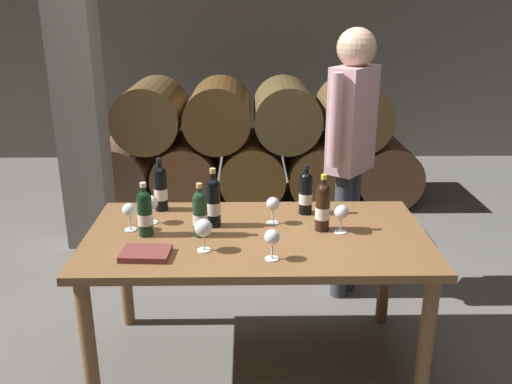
{
  "coord_description": "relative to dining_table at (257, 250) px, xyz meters",
  "views": [
    {
      "loc": [
        -0.04,
        -2.52,
        1.88
      ],
      "look_at": [
        0.0,
        0.2,
        0.91
      ],
      "focal_mm": 38.59,
      "sensor_mm": 36.0,
      "label": 1
    }
  ],
  "objects": [
    {
      "name": "ground_plane",
      "position": [
        0.0,
        0.0,
        -0.67
      ],
      "size": [
        14.0,
        14.0,
        0.0
      ],
      "primitive_type": "plane",
      "color": "#66635E"
    },
    {
      "name": "cellar_back_wall",
      "position": [
        0.0,
        4.2,
        0.73
      ],
      "size": [
        10.0,
        0.24,
        2.8
      ],
      "primitive_type": "cube",
      "color": "gray",
      "rests_on": "ground_plane"
    },
    {
      "name": "barrel_stack",
      "position": [
        0.0,
        2.6,
        -0.13
      ],
      "size": [
        3.12,
        0.9,
        1.15
      ],
      "color": "brown",
      "rests_on": "ground_plane"
    },
    {
      "name": "stone_pillar",
      "position": [
        -1.3,
        1.6,
        0.63
      ],
      "size": [
        0.32,
        0.32,
        2.6
      ],
      "primitive_type": "cube",
      "color": "gray",
      "rests_on": "ground_plane"
    },
    {
      "name": "dining_table",
      "position": [
        0.0,
        0.0,
        0.0
      ],
      "size": [
        1.7,
        0.9,
        0.76
      ],
      "color": "brown",
      "rests_on": "ground_plane"
    },
    {
      "name": "wine_bottle_0",
      "position": [
        -0.28,
        -0.02,
        0.21
      ],
      "size": [
        0.07,
        0.07,
        0.27
      ],
      "color": "#19381E",
      "rests_on": "dining_table"
    },
    {
      "name": "wine_bottle_1",
      "position": [
        0.33,
        0.04,
        0.22
      ],
      "size": [
        0.07,
        0.07,
        0.29
      ],
      "color": "black",
      "rests_on": "dining_table"
    },
    {
      "name": "wine_bottle_2",
      "position": [
        -0.22,
        0.1,
        0.22
      ],
      "size": [
        0.07,
        0.07,
        0.31
      ],
      "color": "black",
      "rests_on": "dining_table"
    },
    {
      "name": "wine_bottle_3",
      "position": [
        -0.55,
        -0.01,
        0.21
      ],
      "size": [
        0.07,
        0.07,
        0.27
      ],
      "color": "black",
      "rests_on": "dining_table"
    },
    {
      "name": "wine_bottle_4",
      "position": [
        0.27,
        0.27,
        0.21
      ],
      "size": [
        0.07,
        0.07,
        0.28
      ],
      "color": "black",
      "rests_on": "dining_table"
    },
    {
      "name": "wine_bottle_5",
      "position": [
        -0.52,
        0.34,
        0.22
      ],
      "size": [
        0.07,
        0.07,
        0.3
      ],
      "color": "black",
      "rests_on": "dining_table"
    },
    {
      "name": "wine_glass_0",
      "position": [
        0.09,
        0.13,
        0.19
      ],
      "size": [
        0.07,
        0.07,
        0.14
      ],
      "color": "white",
      "rests_on": "dining_table"
    },
    {
      "name": "wine_glass_1",
      "position": [
        -0.64,
        0.05,
        0.19
      ],
      "size": [
        0.07,
        0.07,
        0.14
      ],
      "color": "white",
      "rests_on": "dining_table"
    },
    {
      "name": "wine_glass_2",
      "position": [
        -0.25,
        -0.19,
        0.2
      ],
      "size": [
        0.08,
        0.08,
        0.16
      ],
      "color": "white",
      "rests_on": "dining_table"
    },
    {
      "name": "wine_glass_3",
      "position": [
        0.42,
        0.01,
        0.2
      ],
      "size": [
        0.07,
        0.07,
        0.15
      ],
      "color": "white",
      "rests_on": "dining_table"
    },
    {
      "name": "wine_glass_4",
      "position": [
        -0.55,
        0.15,
        0.2
      ],
      "size": [
        0.08,
        0.08,
        0.15
      ],
      "color": "white",
      "rests_on": "dining_table"
    },
    {
      "name": "wine_glass_5",
      "position": [
        0.06,
        -0.28,
        0.19
      ],
      "size": [
        0.07,
        0.07,
        0.15
      ],
      "color": "white",
      "rests_on": "dining_table"
    },
    {
      "name": "tasting_notebook",
      "position": [
        -0.51,
        -0.25,
        0.11
      ],
      "size": [
        0.23,
        0.17,
        0.03
      ],
      "primitive_type": "cube",
      "rotation": [
        0.0,
        0.0,
        -0.06
      ],
      "color": "brown",
      "rests_on": "dining_table"
    },
    {
      "name": "sommelier_presenting",
      "position": [
        0.59,
        0.75,
        0.37
      ],
      "size": [
        0.34,
        0.41,
        1.72
      ],
      "color": "#383842",
      "rests_on": "ground_plane"
    }
  ]
}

